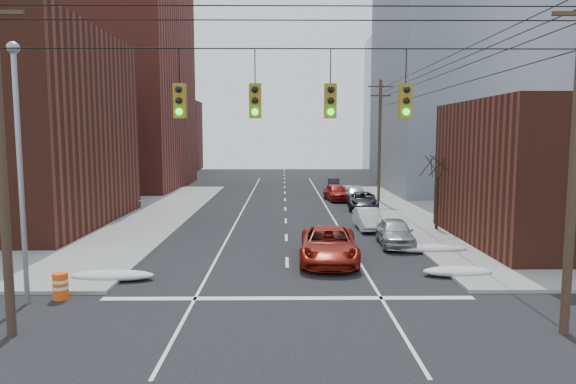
{
  "coord_description": "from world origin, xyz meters",
  "views": [
    {
      "loc": [
        -0.19,
        -12.2,
        6.11
      ],
      "look_at": [
        0.08,
        15.74,
        3.0
      ],
      "focal_mm": 32.0,
      "sensor_mm": 36.0,
      "label": 1
    }
  ],
  "objects_px": {
    "parked_car_b": "(368,219)",
    "lot_car_d": "(87,197)",
    "construction_barrel": "(61,286)",
    "parked_car_d": "(356,195)",
    "lot_car_c": "(3,221)",
    "lot_car_a": "(45,216)",
    "lot_car_b": "(113,199)",
    "parked_car_c": "(363,201)",
    "red_pickup": "(329,245)",
    "parked_car_a": "(395,232)",
    "parked_car_f": "(334,184)",
    "parked_car_e": "(336,192)"
  },
  "relations": [
    {
      "from": "parked_car_d",
      "to": "lot_car_c",
      "type": "bearing_deg",
      "value": -148.45
    },
    {
      "from": "lot_car_a",
      "to": "construction_barrel",
      "type": "distance_m",
      "value": 15.77
    },
    {
      "from": "construction_barrel",
      "to": "parked_car_a",
      "type": "bearing_deg",
      "value": 32.42
    },
    {
      "from": "lot_car_a",
      "to": "lot_car_b",
      "type": "xyz_separation_m",
      "value": [
        1.19,
        9.58,
        -0.07
      ]
    },
    {
      "from": "parked_car_b",
      "to": "lot_car_a",
      "type": "bearing_deg",
      "value": 178.85
    },
    {
      "from": "lot_car_a",
      "to": "lot_car_c",
      "type": "xyz_separation_m",
      "value": [
        -1.79,
        -1.72,
        -0.04
      ]
    },
    {
      "from": "parked_car_e",
      "to": "lot_car_a",
      "type": "xyz_separation_m",
      "value": [
        -20.33,
        -14.78,
        0.14
      ]
    },
    {
      "from": "parked_car_f",
      "to": "lot_car_a",
      "type": "bearing_deg",
      "value": -124.73
    },
    {
      "from": "parked_car_e",
      "to": "construction_barrel",
      "type": "relative_size",
      "value": 4.57
    },
    {
      "from": "parked_car_e",
      "to": "lot_car_b",
      "type": "distance_m",
      "value": 19.84
    },
    {
      "from": "parked_car_d",
      "to": "parked_car_f",
      "type": "xyz_separation_m",
      "value": [
        -0.87,
        11.43,
        -0.07
      ]
    },
    {
      "from": "lot_car_c",
      "to": "parked_car_c",
      "type": "bearing_deg",
      "value": -78.89
    },
    {
      "from": "red_pickup",
      "to": "parked_car_c",
      "type": "distance_m",
      "value": 18.16
    },
    {
      "from": "parked_car_a",
      "to": "lot_car_b",
      "type": "xyz_separation_m",
      "value": [
        -20.36,
        14.47,
        0.09
      ]
    },
    {
      "from": "parked_car_b",
      "to": "construction_barrel",
      "type": "distance_m",
      "value": 19.82
    },
    {
      "from": "parked_car_b",
      "to": "lot_car_c",
      "type": "xyz_separation_m",
      "value": [
        -22.66,
        -1.8,
        0.2
      ]
    },
    {
      "from": "lot_car_a",
      "to": "lot_car_c",
      "type": "bearing_deg",
      "value": 153.35
    },
    {
      "from": "red_pickup",
      "to": "parked_car_a",
      "type": "height_order",
      "value": "red_pickup"
    },
    {
      "from": "construction_barrel",
      "to": "parked_car_e",
      "type": "bearing_deg",
      "value": 65.28
    },
    {
      "from": "parked_car_b",
      "to": "construction_barrel",
      "type": "bearing_deg",
      "value": -135.65
    },
    {
      "from": "lot_car_d",
      "to": "lot_car_b",
      "type": "bearing_deg",
      "value": -125.43
    },
    {
      "from": "parked_car_d",
      "to": "parked_car_f",
      "type": "height_order",
      "value": "parked_car_d"
    },
    {
      "from": "parked_car_b",
      "to": "lot_car_c",
      "type": "bearing_deg",
      "value": -176.83
    },
    {
      "from": "parked_car_a",
      "to": "lot_car_d",
      "type": "height_order",
      "value": "lot_car_d"
    },
    {
      "from": "parked_car_d",
      "to": "parked_car_a",
      "type": "bearing_deg",
      "value": -92.15
    },
    {
      "from": "parked_car_d",
      "to": "parked_car_f",
      "type": "relative_size",
      "value": 1.26
    },
    {
      "from": "parked_car_b",
      "to": "lot_car_d",
      "type": "height_order",
      "value": "lot_car_d"
    },
    {
      "from": "parked_car_c",
      "to": "construction_barrel",
      "type": "bearing_deg",
      "value": -117.55
    },
    {
      "from": "lot_car_a",
      "to": "lot_car_d",
      "type": "relative_size",
      "value": 1.0
    },
    {
      "from": "parked_car_b",
      "to": "lot_car_d",
      "type": "xyz_separation_m",
      "value": [
        -21.96,
        9.92,
        0.27
      ]
    },
    {
      "from": "parked_car_c",
      "to": "lot_car_d",
      "type": "bearing_deg",
      "value": -177.0
    },
    {
      "from": "red_pickup",
      "to": "lot_car_c",
      "type": "xyz_separation_m",
      "value": [
        -19.35,
        6.74,
        0.05
      ]
    },
    {
      "from": "parked_car_f",
      "to": "lot_car_c",
      "type": "relative_size",
      "value": 0.75
    },
    {
      "from": "parked_car_d",
      "to": "lot_car_d",
      "type": "bearing_deg",
      "value": -172.57
    },
    {
      "from": "lot_car_c",
      "to": "red_pickup",
      "type": "bearing_deg",
      "value": -122.75
    },
    {
      "from": "parked_car_d",
      "to": "lot_car_a",
      "type": "distance_m",
      "value": 25.7
    },
    {
      "from": "parked_car_b",
      "to": "lot_car_c",
      "type": "height_order",
      "value": "lot_car_c"
    },
    {
      "from": "red_pickup",
      "to": "parked_car_a",
      "type": "relative_size",
      "value": 1.33
    },
    {
      "from": "parked_car_b",
      "to": "construction_barrel",
      "type": "height_order",
      "value": "parked_car_b"
    },
    {
      "from": "lot_car_a",
      "to": "construction_barrel",
      "type": "height_order",
      "value": "lot_car_a"
    },
    {
      "from": "lot_car_d",
      "to": "parked_car_d",
      "type": "bearing_deg",
      "value": -106.4
    },
    {
      "from": "parked_car_a",
      "to": "parked_car_e",
      "type": "height_order",
      "value": "parked_car_e"
    },
    {
      "from": "red_pickup",
      "to": "lot_car_b",
      "type": "relative_size",
      "value": 1.19
    },
    {
      "from": "parked_car_c",
      "to": "lot_car_b",
      "type": "distance_m",
      "value": 20.75
    },
    {
      "from": "parked_car_c",
      "to": "red_pickup",
      "type": "bearing_deg",
      "value": -98.86
    },
    {
      "from": "parked_car_b",
      "to": "red_pickup",
      "type": "bearing_deg",
      "value": -112.57
    },
    {
      "from": "parked_car_e",
      "to": "lot_car_a",
      "type": "distance_m",
      "value": 25.14
    },
    {
      "from": "parked_car_b",
      "to": "lot_car_d",
      "type": "distance_m",
      "value": 24.1
    },
    {
      "from": "parked_car_a",
      "to": "parked_car_b",
      "type": "bearing_deg",
      "value": 100.58
    },
    {
      "from": "parked_car_b",
      "to": "lot_car_b",
      "type": "relative_size",
      "value": 0.82
    }
  ]
}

